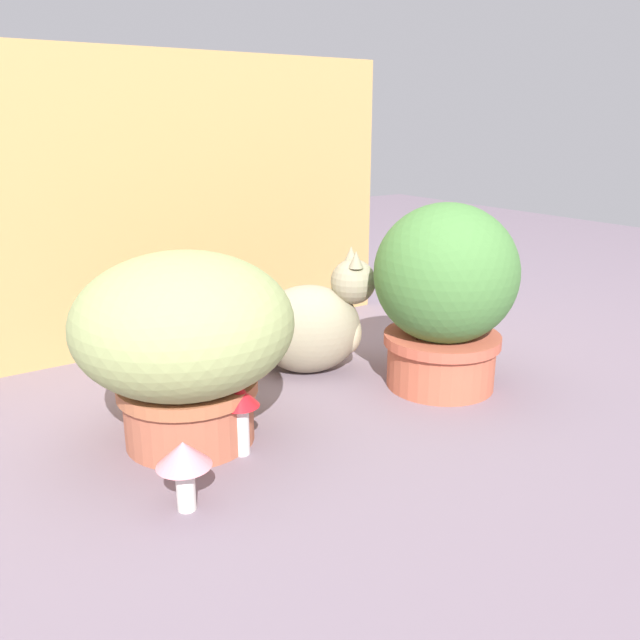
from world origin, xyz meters
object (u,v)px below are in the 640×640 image
mushroom_ornament_pink (184,460)px  cat (315,324)px  leafy_planter (445,293)px  grass_planter (185,338)px  mushroom_ornament_red (240,406)px

mushroom_ornament_pink → cat: bearing=36.7°
leafy_planter → cat: 0.33m
grass_planter → mushroom_ornament_pink: (-0.11, -0.22, -0.12)m
grass_planter → mushroom_ornament_red: 0.17m
cat → mushroom_ornament_pink: 0.64m
mushroom_ornament_red → cat: bearing=37.6°
leafy_planter → mushroom_ornament_pink: bearing=-168.8°
cat → mushroom_ornament_pink: (-0.51, -0.38, -0.03)m
grass_planter → mushroom_ornament_red: (0.06, -0.11, -0.11)m
mushroom_ornament_pink → mushroom_ornament_red: mushroom_ornament_red is taller
grass_planter → cat: bearing=21.8°
leafy_planter → mushroom_ornament_red: 0.56m
cat → mushroom_ornament_red: bearing=-142.4°
cat → mushroom_ornament_pink: bearing=-143.3°
grass_planter → cat: 0.45m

